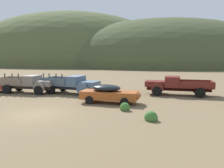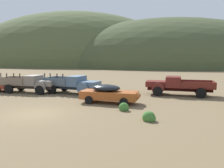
{
  "view_description": "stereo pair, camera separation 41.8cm",
  "coord_description": "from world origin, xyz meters",
  "px_view_note": "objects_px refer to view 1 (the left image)",
  "views": [
    {
      "loc": [
        7.45,
        -13.69,
        3.91
      ],
      "look_at": [
        4.32,
        5.54,
        1.49
      ],
      "focal_mm": 35.64,
      "sensor_mm": 36.0,
      "label": 1
    },
    {
      "loc": [
        7.86,
        -13.62,
        3.91
      ],
      "look_at": [
        4.32,
        5.54,
        1.49
      ],
      "focal_mm": 35.64,
      "sensor_mm": 36.0,
      "label": 2
    }
  ],
  "objects_px": {
    "truck_chalk_blue": "(75,84)",
    "car_oxide_orange": "(111,94)",
    "truck_oxblood": "(173,85)",
    "truck_primer_gray": "(31,84)"
  },
  "relations": [
    {
      "from": "car_oxide_orange",
      "to": "truck_oxblood",
      "type": "bearing_deg",
      "value": 47.69
    },
    {
      "from": "car_oxide_orange",
      "to": "truck_oxblood",
      "type": "relative_size",
      "value": 0.77
    },
    {
      "from": "truck_primer_gray",
      "to": "truck_oxblood",
      "type": "relative_size",
      "value": 0.9
    },
    {
      "from": "truck_chalk_blue",
      "to": "car_oxide_orange",
      "type": "bearing_deg",
      "value": -28.59
    },
    {
      "from": "car_oxide_orange",
      "to": "truck_primer_gray",
      "type": "bearing_deg",
      "value": 163.8
    },
    {
      "from": "truck_primer_gray",
      "to": "car_oxide_orange",
      "type": "height_order",
      "value": "truck_primer_gray"
    },
    {
      "from": "truck_oxblood",
      "to": "truck_chalk_blue",
      "type": "bearing_deg",
      "value": 10.87
    },
    {
      "from": "truck_primer_gray",
      "to": "truck_oxblood",
      "type": "distance_m",
      "value": 14.95
    },
    {
      "from": "truck_primer_gray",
      "to": "truck_oxblood",
      "type": "xyz_separation_m",
      "value": [
        14.9,
        1.23,
        0.02
      ]
    },
    {
      "from": "truck_primer_gray",
      "to": "truck_oxblood",
      "type": "height_order",
      "value": "truck_primer_gray"
    }
  ]
}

